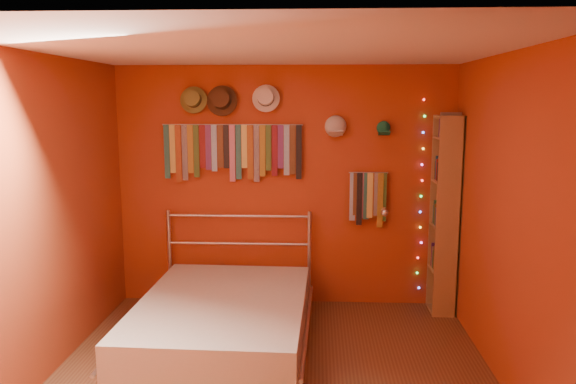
% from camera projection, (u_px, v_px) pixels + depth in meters
% --- Properties ---
extents(ground, '(3.50, 3.50, 0.00)m').
position_uv_depth(ground, '(272.00, 380.00, 4.35)').
color(ground, '#59311E').
rests_on(ground, ground).
extents(back_wall, '(3.50, 0.02, 2.50)m').
position_uv_depth(back_wall, '(285.00, 187.00, 5.87)').
color(back_wall, maroon).
rests_on(back_wall, ground).
extents(right_wall, '(0.02, 3.50, 2.50)m').
position_uv_depth(right_wall, '(512.00, 226.00, 4.05)').
color(right_wall, maroon).
rests_on(right_wall, ground).
extents(left_wall, '(0.02, 3.50, 2.50)m').
position_uv_depth(left_wall, '(40.00, 220.00, 4.23)').
color(left_wall, maroon).
rests_on(left_wall, ground).
extents(ceiling, '(3.50, 3.50, 0.02)m').
position_uv_depth(ceiling, '(270.00, 49.00, 3.94)').
color(ceiling, white).
rests_on(ceiling, back_wall).
extents(tie_rack, '(1.45, 0.03, 0.60)m').
position_uv_depth(tie_rack, '(232.00, 149.00, 5.77)').
color(tie_rack, silver).
rests_on(tie_rack, back_wall).
extents(small_tie_rack, '(0.40, 0.03, 0.57)m').
position_uv_depth(small_tie_rack, '(368.00, 196.00, 5.77)').
color(small_tie_rack, silver).
rests_on(small_tie_rack, back_wall).
extents(fedora_olive, '(0.28, 0.15, 0.27)m').
position_uv_depth(fedora_olive, '(193.00, 99.00, 5.68)').
color(fedora_olive, olive).
rests_on(fedora_olive, back_wall).
extents(fedora_brown, '(0.32, 0.17, 0.31)m').
position_uv_depth(fedora_brown, '(221.00, 100.00, 5.66)').
color(fedora_brown, '#402717').
rests_on(fedora_brown, back_wall).
extents(fedora_white, '(0.28, 0.15, 0.28)m').
position_uv_depth(fedora_white, '(266.00, 98.00, 5.63)').
color(fedora_white, silver).
rests_on(fedora_white, back_wall).
extents(cap_white, '(0.20, 0.25, 0.20)m').
position_uv_depth(cap_white, '(336.00, 127.00, 5.69)').
color(cap_white, beige).
rests_on(cap_white, back_wall).
extents(cap_green, '(0.16, 0.20, 0.16)m').
position_uv_depth(cap_green, '(383.00, 128.00, 5.66)').
color(cap_green, '#176946').
rests_on(cap_green, back_wall).
extents(fairy_lights, '(0.05, 0.02, 1.99)m').
position_uv_depth(fairy_lights, '(421.00, 196.00, 5.77)').
color(fairy_lights, '#FF3333').
rests_on(fairy_lights, back_wall).
extents(reading_lamp, '(0.08, 0.32, 0.09)m').
position_uv_depth(reading_lamp, '(384.00, 212.00, 5.60)').
color(reading_lamp, silver).
rests_on(reading_lamp, back_wall).
extents(bookshelf, '(0.25, 0.34, 2.00)m').
position_uv_depth(bookshelf, '(449.00, 214.00, 5.60)').
color(bookshelf, olive).
rests_on(bookshelf, ground).
extents(bed, '(1.57, 2.10, 1.01)m').
position_uv_depth(bed, '(223.00, 321.00, 4.92)').
color(bed, silver).
rests_on(bed, ground).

